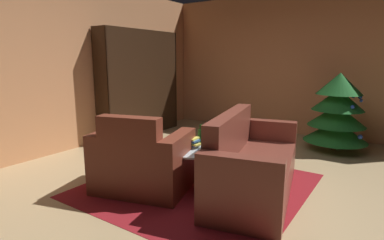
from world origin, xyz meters
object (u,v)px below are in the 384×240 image
(coffee_table, at_px, (194,152))
(bookshelf_unit, at_px, (144,84))
(book_stack_on_table, at_px, (191,142))
(bottle_on_table, at_px, (201,137))
(armchair_red, at_px, (142,163))
(couch_red, at_px, (251,166))
(decorated_tree, at_px, (337,112))

(coffee_table, bearing_deg, bookshelf_unit, 143.93)
(bookshelf_unit, bearing_deg, book_stack_on_table, -36.28)
(bookshelf_unit, relative_size, book_stack_on_table, 8.91)
(bookshelf_unit, height_order, bottle_on_table, bookshelf_unit)
(bookshelf_unit, bearing_deg, armchair_red, -48.34)
(armchair_red, bearing_deg, bottle_on_table, 58.19)
(couch_red, bearing_deg, book_stack_on_table, -166.68)
(couch_red, xyz_separation_m, bottle_on_table, (-0.68, -0.00, 0.25))
(bookshelf_unit, height_order, coffee_table, bookshelf_unit)
(coffee_table, distance_m, book_stack_on_table, 0.12)
(couch_red, relative_size, bottle_on_table, 7.85)
(couch_red, xyz_separation_m, book_stack_on_table, (-0.70, -0.17, 0.21))
(bookshelf_unit, height_order, couch_red, bookshelf_unit)
(bookshelf_unit, bearing_deg, coffee_table, -36.07)
(coffee_table, bearing_deg, book_stack_on_table, 153.27)
(armchair_red, distance_m, book_stack_on_table, 0.63)
(armchair_red, distance_m, coffee_table, 0.63)
(bookshelf_unit, bearing_deg, bottle_on_table, -33.20)
(decorated_tree, bearing_deg, bookshelf_unit, -166.21)
(book_stack_on_table, height_order, decorated_tree, decorated_tree)
(armchair_red, bearing_deg, bookshelf_unit, 131.66)
(bookshelf_unit, xyz_separation_m, couch_red, (2.99, -1.51, -0.70))
(bookshelf_unit, relative_size, armchair_red, 1.70)
(couch_red, xyz_separation_m, coffee_table, (-0.64, -0.20, 0.11))
(couch_red, height_order, book_stack_on_table, couch_red)
(decorated_tree, bearing_deg, couch_red, -101.50)
(decorated_tree, bearing_deg, coffee_table, -113.71)
(couch_red, height_order, decorated_tree, decorated_tree)
(coffee_table, relative_size, decorated_tree, 0.56)
(coffee_table, xyz_separation_m, book_stack_on_table, (-0.06, 0.03, 0.10))
(coffee_table, bearing_deg, armchair_red, -134.19)
(bookshelf_unit, xyz_separation_m, armchair_red, (1.92, -2.16, -0.69))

